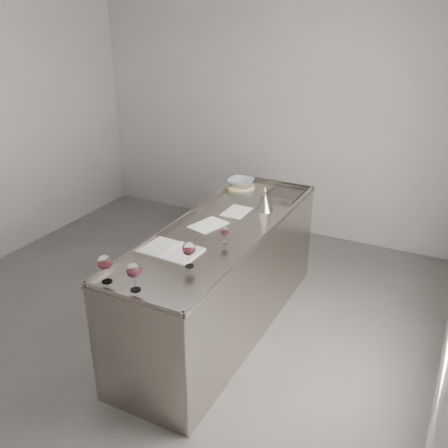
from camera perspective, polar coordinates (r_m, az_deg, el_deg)
The scene contains 12 objects.
room_shell at distance 3.82m, azimuth -9.06°, elevation 5.63°, with size 4.54×5.04×2.84m.
counter at distance 4.19m, azimuth -0.22°, elevation -6.25°, with size 0.77×2.42×0.97m.
wine_glass_left at distance 3.26m, azimuth -13.42°, elevation -4.36°, with size 0.10×0.10×0.19m.
wine_glass_middle at distance 3.13m, azimuth -10.24°, elevation -5.30°, with size 0.10×0.10×0.19m.
wine_glass_right at distance 3.36m, azimuth -4.05°, elevation -2.90°, with size 0.09×0.09×0.18m.
wine_glass_small at distance 3.69m, azimuth 0.07°, elevation -0.87°, with size 0.07×0.07×0.13m.
notebook at distance 3.63m, azimuth -6.07°, elevation -3.00°, with size 0.42×0.30×0.02m.
loose_paper_top at distance 4.28m, azimuth 1.46°, elevation 1.43°, with size 0.19×0.28×0.00m, color silver.
loose_paper_under at distance 4.02m, azimuth -1.77°, elevation -0.10°, with size 0.21×0.30×0.00m, color white.
trivet at distance 4.86m, azimuth 1.93°, elevation 4.35°, with size 0.27×0.27×0.02m, color #C7B881.
ceramic_bowl at distance 4.85m, azimuth 1.94°, elevation 4.80°, with size 0.25×0.25×0.06m, color #92A3A9.
wine_funnel at distance 4.30m, azimuth 4.65°, elevation 2.40°, with size 0.15×0.15×0.22m.
Camera 1 is at (2.16, -2.91, 2.59)m, focal length 40.00 mm.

